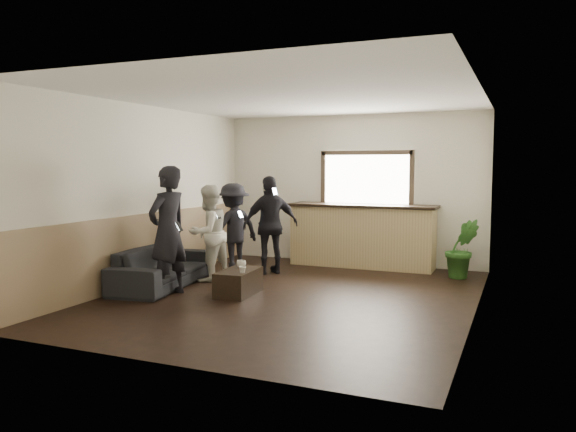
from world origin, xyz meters
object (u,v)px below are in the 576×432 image
at_px(bar_counter, 362,232).
at_px(person_b, 208,233).
at_px(person_a, 168,231).
at_px(sofa, 163,266).
at_px(person_d, 271,225).
at_px(coffee_table, 239,282).
at_px(cup_a, 241,264).
at_px(person_c, 233,228).
at_px(potted_plant, 462,249).
at_px(cup_b, 242,270).

distance_m(bar_counter, person_b, 2.94).
bearing_deg(person_a, sofa, -127.21).
distance_m(bar_counter, person_d, 1.80).
relative_size(coffee_table, person_d, 0.48).
bearing_deg(bar_counter, cup_a, -111.99).
distance_m(bar_counter, person_c, 2.38).
xyz_separation_m(bar_counter, person_d, (-1.27, -1.26, 0.20)).
height_order(cup_a, potted_plant, potted_plant).
distance_m(coffee_table, person_c, 1.88).
xyz_separation_m(coffee_table, cup_b, (0.16, -0.18, 0.22)).
height_order(coffee_table, cup_a, cup_a).
relative_size(cup_a, person_d, 0.08).
bearing_deg(bar_counter, person_b, -131.48).
distance_m(coffee_table, cup_b, 0.33).
bearing_deg(person_b, coffee_table, 69.11).
relative_size(sofa, potted_plant, 2.11).
distance_m(sofa, person_c, 1.60).
bearing_deg(person_b, bar_counter, 155.02).
height_order(person_a, person_c, person_a).
distance_m(cup_b, person_d, 1.90).
bearing_deg(cup_a, person_b, 149.49).
xyz_separation_m(bar_counter, cup_a, (-1.09, -2.70, -0.23)).
relative_size(cup_a, cup_b, 1.38).
xyz_separation_m(cup_a, cup_b, (0.21, -0.37, -0.01)).
distance_m(cup_a, person_c, 1.63).
bearing_deg(person_d, cup_b, 58.56).
relative_size(bar_counter, coffee_table, 3.37).
height_order(bar_counter, person_b, bar_counter).
distance_m(potted_plant, person_d, 3.20).
relative_size(potted_plant, person_d, 0.59).
distance_m(cup_a, potted_plant, 3.68).
bearing_deg(person_b, person_d, 160.76).
distance_m(cup_b, person_a, 1.21).
bearing_deg(person_b, sofa, -19.31).
height_order(cup_b, person_c, person_c).
height_order(sofa, person_c, person_c).
bearing_deg(person_a, potted_plant, 137.61).
bearing_deg(coffee_table, person_c, 120.68).
bearing_deg(coffee_table, person_b, 142.61).
relative_size(potted_plant, person_b, 0.64).
bearing_deg(coffee_table, person_d, 98.21).
relative_size(bar_counter, sofa, 1.30).
xyz_separation_m(sofa, person_d, (1.12, 1.56, 0.54)).
bearing_deg(person_a, person_d, 171.85).
height_order(sofa, cup_a, sofa).
bearing_deg(cup_b, person_b, 140.66).
height_order(cup_a, person_d, person_d).
xyz_separation_m(cup_b, person_b, (-1.07, 0.87, 0.37)).
xyz_separation_m(cup_b, person_d, (-0.39, 1.81, 0.44)).
bearing_deg(bar_counter, cup_b, -105.96).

